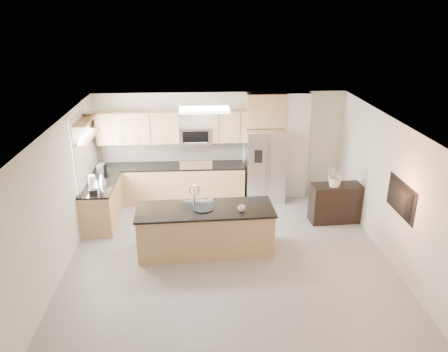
{
  "coord_description": "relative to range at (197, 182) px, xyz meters",
  "views": [
    {
      "loc": [
        -0.52,
        -6.96,
        4.5
      ],
      "look_at": [
        -0.03,
        1.3,
        1.25
      ],
      "focal_mm": 35.0,
      "sensor_mm": 36.0,
      "label": 1
    }
  ],
  "objects": [
    {
      "name": "island",
      "position": [
        0.17,
        -2.4,
        -0.02
      ],
      "size": [
        2.65,
        1.04,
        1.33
      ],
      "rotation": [
        0.0,
        0.0,
        0.04
      ],
      "color": "tan",
      "rests_on": "floor"
    },
    {
      "name": "microwave",
      "position": [
        0.0,
        0.12,
        1.16
      ],
      "size": [
        0.76,
        0.4,
        0.4
      ],
      "color": "silver",
      "rests_on": "upper_cabinets"
    },
    {
      "name": "cup",
      "position": [
        0.85,
        -2.55,
        0.49
      ],
      "size": [
        0.15,
        0.15,
        0.11
      ],
      "primitive_type": "imported",
      "rotation": [
        0.0,
        0.0,
        -0.13
      ],
      "color": "white",
      "rests_on": "island"
    },
    {
      "name": "bowl",
      "position": [
        -2.25,
        -0.71,
        1.91
      ],
      "size": [
        0.39,
        0.39,
        0.08
      ],
      "primitive_type": "imported",
      "rotation": [
        0.0,
        0.0,
        0.19
      ],
      "color": "silver",
      "rests_on": "shelf_upper"
    },
    {
      "name": "blender",
      "position": [
        -2.07,
        -1.66,
        0.63
      ],
      "size": [
        0.18,
        0.18,
        0.42
      ],
      "color": "black",
      "rests_on": "left_counter"
    },
    {
      "name": "partition_column",
      "position": [
        2.42,
        0.18,
        0.83
      ],
      "size": [
        0.6,
        0.3,
        2.6
      ],
      "primitive_type": "cube",
      "color": "silver",
      "rests_on": "floor"
    },
    {
      "name": "refrigerator",
      "position": [
        1.66,
        -0.05,
        0.42
      ],
      "size": [
        0.92,
        0.78,
        1.78
      ],
      "color": "silver",
      "rests_on": "floor"
    },
    {
      "name": "flower_vase",
      "position": [
        2.99,
        -1.37,
        0.77
      ],
      "size": [
        0.8,
        0.74,
        0.75
      ],
      "primitive_type": "imported",
      "rotation": [
        0.0,
        0.0,
        0.26
      ],
      "color": "silver",
      "rests_on": "credenza"
    },
    {
      "name": "platter",
      "position": [
        0.13,
        -2.42,
        0.44
      ],
      "size": [
        0.43,
        0.43,
        0.02
      ],
      "primitive_type": "cylinder",
      "rotation": [
        0.0,
        0.0,
        0.07
      ],
      "color": "black",
      "rests_on": "island"
    },
    {
      "name": "left_counter",
      "position": [
        -2.07,
        -1.07,
        -0.01
      ],
      "size": [
        0.66,
        1.5,
        0.92
      ],
      "color": "tan",
      "rests_on": "floor"
    },
    {
      "name": "shelf_lower",
      "position": [
        -2.25,
        -0.97,
        1.48
      ],
      "size": [
        0.3,
        1.2,
        0.04
      ],
      "primitive_type": "cube",
      "color": "#9B643E",
      "rests_on": "wall_left"
    },
    {
      "name": "shelf_upper",
      "position": [
        -2.25,
        -0.97,
        1.85
      ],
      "size": [
        0.3,
        1.2,
        0.04
      ],
      "primitive_type": "cube",
      "color": "#9B643E",
      "rests_on": "wall_left"
    },
    {
      "name": "wall_left",
      "position": [
        -2.4,
        -2.92,
        0.83
      ],
      "size": [
        0.02,
        6.5,
        2.6
      ],
      "primitive_type": "cube",
      "color": "beige",
      "rests_on": "floor"
    },
    {
      "name": "wall_right",
      "position": [
        3.6,
        -2.92,
        0.83
      ],
      "size": [
        0.02,
        6.5,
        2.6
      ],
      "primitive_type": "cube",
      "color": "beige",
      "rests_on": "floor"
    },
    {
      "name": "back_counter",
      "position": [
        -0.63,
        0.01,
        -0.0
      ],
      "size": [
        3.55,
        0.66,
        1.44
      ],
      "color": "tan",
      "rests_on": "floor"
    },
    {
      "name": "ceiling",
      "position": [
        0.6,
        -2.92,
        2.13
      ],
      "size": [
        6.0,
        6.5,
        0.02
      ],
      "primitive_type": "cube",
      "color": "silver",
      "rests_on": "wall_back"
    },
    {
      "name": "upper_cabinets",
      "position": [
        -0.7,
        0.16,
        1.35
      ],
      "size": [
        3.5,
        0.33,
        0.75
      ],
      "color": "tan",
      "rests_on": "wall_back"
    },
    {
      "name": "wall_front",
      "position": [
        0.6,
        -6.17,
        0.83
      ],
      "size": [
        6.0,
        0.02,
        2.6
      ],
      "primitive_type": "cube",
      "color": "beige",
      "rests_on": "floor"
    },
    {
      "name": "coffee_maker",
      "position": [
        -2.1,
        -0.65,
        0.59
      ],
      "size": [
        0.19,
        0.22,
        0.3
      ],
      "color": "black",
      "rests_on": "left_counter"
    },
    {
      "name": "floor",
      "position": [
        0.6,
        -2.92,
        -0.47
      ],
      "size": [
        6.5,
        6.5,
        0.0
      ],
      "primitive_type": "plane",
      "color": "gray",
      "rests_on": "ground"
    },
    {
      "name": "wall_back",
      "position": [
        0.6,
        0.33,
        0.83
      ],
      "size": [
        6.0,
        0.02,
        2.6
      ],
      "primitive_type": "cube",
      "color": "beige",
      "rests_on": "floor"
    },
    {
      "name": "television",
      "position": [
        3.51,
        -3.12,
        0.88
      ],
      "size": [
        0.14,
        1.08,
        0.62
      ],
      "primitive_type": "imported",
      "rotation": [
        0.0,
        0.0,
        1.57
      ],
      "color": "black",
      "rests_on": "wall_right"
    },
    {
      "name": "kettle",
      "position": [
        -2.03,
        -1.04,
        0.56
      ],
      "size": [
        0.21,
        0.21,
        0.26
      ],
      "color": "silver",
      "rests_on": "left_counter"
    },
    {
      "name": "ceiling_fixture",
      "position": [
        0.2,
        -1.32,
        2.09
      ],
      "size": [
        1.0,
        0.5,
        0.06
      ],
      "primitive_type": "cube",
      "color": "white",
      "rests_on": "ceiling"
    },
    {
      "name": "range",
      "position": [
        0.0,
        0.0,
        0.0
      ],
      "size": [
        0.76,
        0.64,
        1.14
      ],
      "color": "black",
      "rests_on": "floor"
    },
    {
      "name": "credenza",
      "position": [
        3.05,
        -1.31,
        -0.04
      ],
      "size": [
        1.11,
        0.52,
        0.86
      ],
      "primitive_type": "cube",
      "rotation": [
        0.0,
        0.0,
        0.06
      ],
      "color": "black",
      "rests_on": "floor"
    },
    {
      "name": "window",
      "position": [
        -2.38,
        -1.07,
        1.18
      ],
      "size": [
        0.04,
        1.15,
        1.65
      ],
      "color": "white",
      "rests_on": "wall_left"
    }
  ]
}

